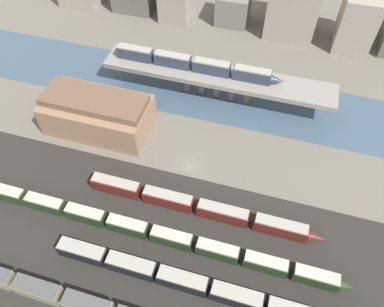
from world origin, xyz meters
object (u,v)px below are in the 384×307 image
at_px(train_on_bridge, 196,64).
at_px(train_yard_outer, 200,207).
at_px(train_yard_mid, 216,290).
at_px(train_yard_far, 154,233).
at_px(warehouse_building, 98,113).

bearing_deg(train_on_bridge, train_yard_outer, -72.63).
xyz_separation_m(train_yard_mid, train_yard_far, (-15.76, 8.09, 0.01)).
xyz_separation_m(train_on_bridge, train_yard_outer, (12.32, -39.36, -7.68)).
xyz_separation_m(train_yard_outer, warehouse_building, (-33.21, 18.06, 3.21)).
bearing_deg(train_yard_far, train_yard_outer, 48.34).
bearing_deg(train_yard_outer, train_yard_mid, -65.24).
bearing_deg(train_on_bridge, train_yard_mid, -70.32).
relative_size(train_yard_far, warehouse_building, 3.03).
xyz_separation_m(train_on_bridge, train_yard_far, (4.39, -48.27, -7.85)).
xyz_separation_m(train_yard_far, train_yard_outer, (7.92, 8.91, 0.17)).
height_order(train_yard_far, train_yard_outer, train_yard_outer).
bearing_deg(train_on_bridge, warehouse_building, -134.44).
xyz_separation_m(train_on_bridge, train_yard_mid, (20.15, -56.36, -7.86)).
height_order(train_yard_outer, warehouse_building, warehouse_building).
relative_size(train_on_bridge, train_yard_outer, 0.88).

